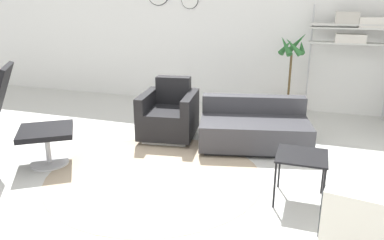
% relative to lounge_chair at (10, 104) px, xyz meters
% --- Properties ---
extents(ground_plane, '(12.00, 12.00, 0.00)m').
position_rel_lounge_chair_xyz_m(ground_plane, '(1.54, 0.39, -0.76)').
color(ground_plane, silver).
extents(wall_back, '(12.00, 0.09, 2.80)m').
position_rel_lounge_chair_xyz_m(wall_back, '(1.54, 3.53, 0.64)').
color(wall_back, white).
rests_on(wall_back, ground_plane).
extents(round_rug, '(2.37, 2.37, 0.01)m').
position_rel_lounge_chair_xyz_m(round_rug, '(1.57, 0.31, -0.76)').
color(round_rug, tan).
rests_on(round_rug, ground_plane).
extents(lounge_chair, '(1.14, 1.03, 1.29)m').
position_rel_lounge_chair_xyz_m(lounge_chair, '(0.00, 0.00, 0.00)').
color(lounge_chair, '#BCBCC1').
rests_on(lounge_chair, ground_plane).
extents(armchair_red, '(0.84, 0.91, 0.81)m').
position_rel_lounge_chair_xyz_m(armchair_red, '(1.27, 1.52, -0.46)').
color(armchair_red, silver).
rests_on(armchair_red, ground_plane).
extents(couch_low, '(1.55, 1.15, 0.61)m').
position_rel_lounge_chair_xyz_m(couch_low, '(2.45, 1.55, -0.53)').
color(couch_low, black).
rests_on(couch_low, ground_plane).
extents(side_table, '(0.46, 0.46, 0.47)m').
position_rel_lounge_chair_xyz_m(side_table, '(3.11, 0.25, -0.34)').
color(side_table, black).
rests_on(side_table, ground_plane).
extents(crt_television, '(0.56, 0.54, 0.58)m').
position_rel_lounge_chair_xyz_m(crt_television, '(3.56, -0.44, -0.44)').
color(crt_television, beige).
rests_on(crt_television, ground_plane).
extents(potted_plant, '(0.48, 0.49, 1.39)m').
position_rel_lounge_chair_xyz_m(potted_plant, '(2.77, 3.03, -0.23)').
color(potted_plant, brown).
rests_on(potted_plant, ground_plane).
extents(shelf_unit, '(1.27, 0.28, 1.79)m').
position_rel_lounge_chair_xyz_m(shelf_unit, '(3.69, 3.21, 0.66)').
color(shelf_unit, '#BCBCC1').
rests_on(shelf_unit, ground_plane).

